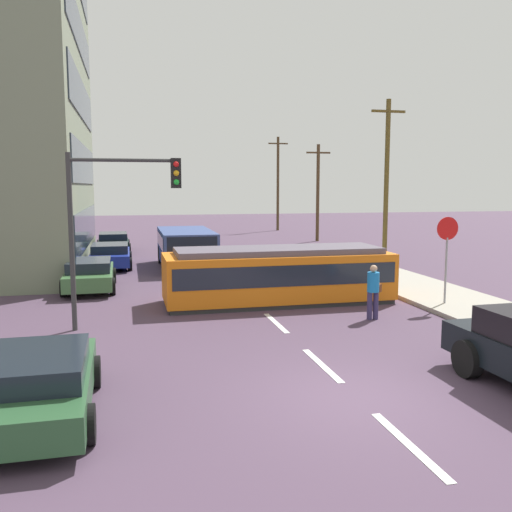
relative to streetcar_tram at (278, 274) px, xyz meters
name	(u,v)px	position (x,y,z in m)	size (l,w,h in m)	color
ground_plane	(248,297)	(-0.84, 1.15, -0.99)	(120.00, 120.00, 0.00)	#4C384D
sidewalk_curb_right	(479,309)	(5.96, -2.85, -0.92)	(3.20, 36.00, 0.14)	#9D988B
lane_stripe_0	(409,444)	(-0.84, -10.85, -0.99)	(0.16, 2.40, 0.01)	silver
lane_stripe_1	(322,365)	(-0.84, -6.85, -0.99)	(0.16, 2.40, 0.01)	silver
lane_stripe_2	(276,323)	(-0.84, -2.85, -0.99)	(0.16, 2.40, 0.01)	silver
lane_stripe_3	(225,276)	(-0.84, 6.00, -0.99)	(0.16, 2.40, 0.01)	silver
lane_stripe_4	(206,259)	(-0.84, 12.00, -0.99)	(0.16, 2.40, 0.01)	silver
streetcar_tram	(278,274)	(0.00, 0.00, 0.00)	(7.85, 2.58, 1.92)	orange
city_bus	(186,246)	(-2.26, 9.10, 0.08)	(2.56, 5.83, 1.87)	#37487D
pedestrian_crossing	(373,289)	(2.14, -3.07, -0.05)	(0.51, 0.36, 1.67)	#342C54
parked_sedan_near	(37,383)	(-6.64, -8.46, -0.37)	(2.06, 4.29, 1.19)	#2A5330
parked_sedan_mid	(90,274)	(-6.54, 3.96, -0.37)	(2.00, 4.39, 1.19)	#3C6739
parked_sedan_far	(110,255)	(-5.93, 9.97, -0.37)	(2.09, 4.39, 1.19)	navy
parked_sedan_furthest	(113,242)	(-5.94, 16.82, -0.37)	(2.07, 4.47, 1.19)	black
stop_sign	(447,242)	(5.22, -2.00, 1.20)	(0.76, 0.07, 2.88)	gray
traffic_light_mast	(117,206)	(-5.32, -2.38, 2.49)	(3.11, 0.33, 4.93)	#333333
utility_pole_mid	(386,180)	(7.86, 7.94, 3.37)	(1.80, 0.24, 8.35)	brown
utility_pole_far	(318,191)	(8.57, 20.44, 2.70)	(1.80, 0.24, 7.04)	#4E3922
utility_pole_distant	(278,182)	(8.39, 30.89, 3.42)	(1.80, 0.24, 8.46)	#4A3822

